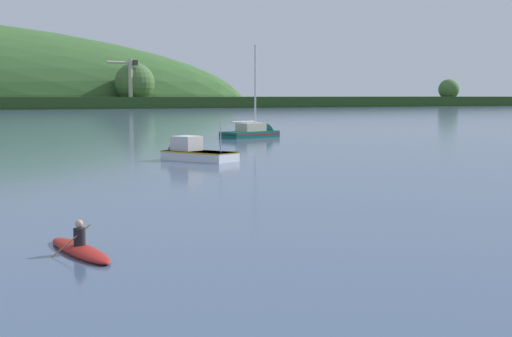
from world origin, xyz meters
TOP-DOWN VIEW (x-y plane):
  - dockside_crane at (74.49, 236.78)m, footprint 10.89×3.38m
  - sailboat_near_mooring at (25.54, 64.31)m, footprint 7.32×4.26m
  - fishing_boat_moored at (8.82, 43.57)m, footprint 4.06×5.77m
  - canoe_with_paddler at (-5.77, 19.13)m, footprint 1.49×3.89m

SIDE VIEW (x-z plane):
  - canoe_with_paddler at x=-5.77m, z-range -0.41..0.61m
  - sailboat_near_mooring at x=25.54m, z-range -4.94..5.55m
  - fishing_boat_moored at x=8.82m, z-range -1.33..2.01m
  - dockside_crane at x=74.49m, z-range -0.61..15.98m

